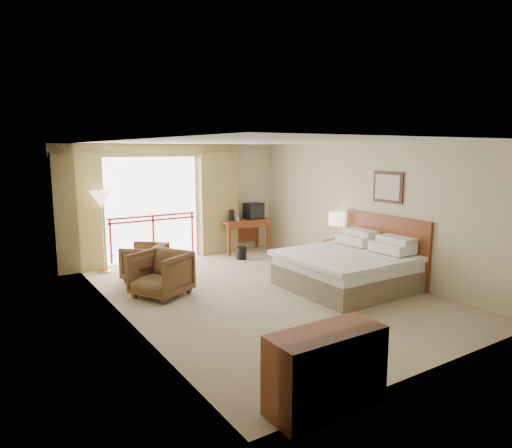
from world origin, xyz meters
TOP-DOWN VIEW (x-y plane):
  - floor at (0.00, 0.00)m, footprint 7.00×7.00m
  - ceiling at (0.00, 0.00)m, footprint 7.00×7.00m
  - wall_back at (0.00, 3.50)m, footprint 5.00×0.00m
  - wall_front at (0.00, -3.50)m, footprint 5.00×0.00m
  - wall_left at (-2.50, 0.00)m, footprint 0.00×7.00m
  - wall_right at (2.50, 0.00)m, footprint 0.00×7.00m
  - balcony_door at (-0.80, 3.48)m, footprint 2.40×0.00m
  - balcony_railing at (-0.80, 3.46)m, footprint 2.09×0.03m
  - curtain_left at (-2.45, 3.35)m, footprint 1.00×0.26m
  - curtain_right at (0.85, 3.35)m, footprint 1.00×0.26m
  - valance at (-0.80, 3.38)m, footprint 4.40×0.22m
  - hvac_vent at (1.30, 3.47)m, footprint 0.50×0.04m
  - bed at (1.50, -0.60)m, footprint 2.13×2.06m
  - headboard at (2.46, -0.60)m, footprint 0.06×2.10m
  - framed_art at (2.47, -0.60)m, footprint 0.04×0.72m
  - nightstand at (2.27, 0.54)m, footprint 0.46×0.54m
  - table_lamp at (2.27, 0.59)m, footprint 0.34×0.34m
  - phone at (2.22, 0.39)m, footprint 0.21×0.18m
  - desk at (1.47, 3.19)m, footprint 1.26×0.61m
  - tv at (1.77, 3.13)m, footprint 0.45×0.36m
  - coffee_maker at (1.12, 3.13)m, footprint 0.15×0.15m
  - cup at (1.27, 3.08)m, footprint 0.07×0.07m
  - wastebasket at (0.97, 2.42)m, footprint 0.29×0.29m
  - armchair_far at (-1.51, 2.03)m, footprint 1.10×1.09m
  - armchair_near at (-1.64, 0.82)m, footprint 1.18×1.17m
  - side_table at (-1.87, 1.27)m, footprint 0.46×0.46m
  - book at (-1.87, 1.27)m, footprint 0.25×0.26m
  - floor_lamp at (-2.07, 3.01)m, footprint 0.44×0.44m
  - dresser at (-1.57, -3.45)m, footprint 1.22×0.52m

SIDE VIEW (x-z plane):
  - floor at x=0.00m, z-range 0.00..0.00m
  - armchair_far at x=-1.51m, z-range -0.36..0.36m
  - armchair_near at x=-1.64m, z-range -0.40..0.40m
  - wastebasket at x=0.97m, z-range 0.00..0.30m
  - nightstand at x=2.27m, z-range 0.00..0.62m
  - side_table at x=-1.87m, z-range 0.09..0.59m
  - bed at x=1.50m, z-range -0.11..0.86m
  - dresser at x=-1.57m, z-range 0.00..0.81m
  - book at x=-1.87m, z-range 0.49..0.51m
  - desk at x=1.47m, z-range 0.23..1.05m
  - headboard at x=2.46m, z-range 0.00..1.30m
  - phone at x=2.22m, z-range 0.62..0.71m
  - balcony_railing at x=-0.80m, z-range 0.30..1.32m
  - cup at x=1.27m, z-range 0.82..0.91m
  - coffee_maker at x=1.12m, z-range 0.82..1.10m
  - tv at x=1.77m, z-range 0.82..1.23m
  - table_lamp at x=2.27m, z-range 0.79..1.38m
  - balcony_door at x=-0.80m, z-range 0.00..2.40m
  - curtain_left at x=-2.45m, z-range 0.00..2.50m
  - curtain_right at x=0.85m, z-range 0.00..2.50m
  - wall_left at x=-2.50m, z-range -2.15..4.85m
  - wall_right at x=2.50m, z-range -2.15..4.85m
  - wall_back at x=0.00m, z-range -1.15..3.85m
  - wall_front at x=0.00m, z-range -1.15..3.85m
  - floor_lamp at x=-2.07m, z-range 0.62..2.35m
  - framed_art at x=2.47m, z-range 1.55..2.15m
  - hvac_vent at x=1.30m, z-range 2.10..2.60m
  - valance at x=-0.80m, z-range 2.41..2.69m
  - ceiling at x=0.00m, z-range 2.70..2.70m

